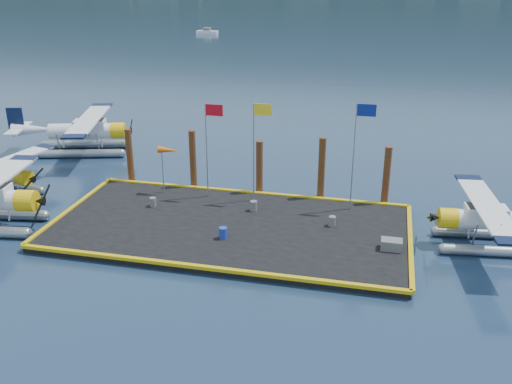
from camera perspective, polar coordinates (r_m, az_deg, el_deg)
ground at (r=32.77m, az=-2.61°, el=-3.92°), size 4000.00×4000.00×0.00m
dock at (r=32.68m, az=-2.62°, el=-3.61°), size 20.00×10.00×0.40m
dock_bumpers at (r=32.56m, az=-2.63°, el=-3.15°), size 20.25×10.25×0.18m
seaplane_b at (r=41.09m, az=-24.18°, el=1.57°), size 7.80×8.48×3.00m
seaplane_c at (r=47.59m, az=-16.71°, el=5.65°), size 9.79×10.54×3.75m
seaplane_d at (r=32.89m, az=22.50°, el=-2.87°), size 8.37×9.24×3.27m
drum_0 at (r=35.42m, az=-10.26°, el=-0.99°), size 0.40×0.40×0.57m
drum_2 at (r=32.62m, az=7.63°, el=-2.90°), size 0.41×0.41×0.57m
drum_3 at (r=30.95m, az=-3.31°, el=-4.11°), size 0.45×0.45×0.63m
drum_5 at (r=34.25m, az=-0.24°, el=-1.40°), size 0.44×0.44×0.61m
crate at (r=30.61m, az=13.39°, el=-5.13°), size 1.09×0.73×0.55m
flagpole_red at (r=35.20m, az=-4.69°, el=5.58°), size 1.14×0.08×6.00m
flagpole_yellow at (r=34.40m, az=0.09°, el=5.46°), size 1.14×0.08×6.20m
flagpole_blue at (r=33.57m, az=10.15°, el=4.99°), size 1.14×0.08×6.50m
windsock at (r=36.44m, az=-8.74°, el=4.05°), size 1.40×0.44×3.12m
piling_0 at (r=39.57m, az=-12.49°, el=3.36°), size 0.44×0.44×4.00m
piling_1 at (r=37.86m, az=-6.32°, el=3.07°), size 0.44×0.44×4.20m
piling_2 at (r=36.74m, az=0.35°, el=2.27°), size 0.44×0.44×3.80m
piling_3 at (r=36.04m, az=6.57°, el=2.14°), size 0.44×0.44×4.30m
piling_4 at (r=35.91m, az=12.90°, el=1.38°), size 0.44×0.44×4.00m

